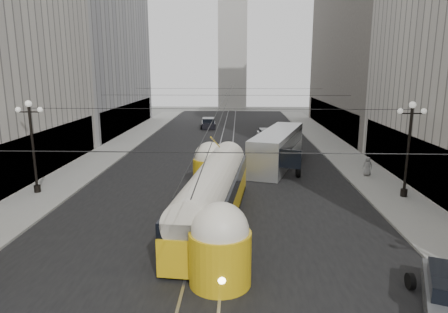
{
  "coord_description": "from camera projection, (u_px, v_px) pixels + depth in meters",
  "views": [
    {
      "loc": [
        1.42,
        -8.18,
        8.55
      ],
      "look_at": [
        0.55,
        15.33,
        3.39
      ],
      "focal_mm": 32.0,
      "sensor_mm": 36.0,
      "label": 1
    }
  ],
  "objects": [
    {
      "name": "distant_tower",
      "position": [
        233.0,
        38.0,
        84.75
      ],
      "size": [
        6.0,
        6.0,
        31.36
      ],
      "color": "#B2AFA8",
      "rests_on": "ground"
    },
    {
      "name": "pedestrian_sidewalk_right",
      "position": [
        368.0,
        166.0,
        32.02
      ],
      "size": [
        0.82,
        0.57,
        1.55
      ],
      "primitive_type": "imported",
      "rotation": [
        0.0,
        0.0,
        2.99
      ],
      "color": "slate",
      "rests_on": "sidewalk_right"
    },
    {
      "name": "streetcar",
      "position": [
        214.0,
        193.0,
        22.44
      ],
      "size": [
        3.87,
        15.89,
        3.49
      ],
      "color": "gold",
      "rests_on": "ground"
    },
    {
      "name": "road",
      "position": [
        225.0,
        153.0,
        41.59
      ],
      "size": [
        20.0,
        85.0,
        0.02
      ],
      "primitive_type": "cube",
      "color": "black",
      "rests_on": "ground"
    },
    {
      "name": "sedan_dark_far",
      "position": [
        208.0,
        123.0,
        59.03
      ],
      "size": [
        2.37,
        4.89,
        1.49
      ],
      "color": "black",
      "rests_on": "ground"
    },
    {
      "name": "sidewalk_right",
      "position": [
        333.0,
        147.0,
        44.56
      ],
      "size": [
        4.0,
        72.0,
        0.15
      ],
      "primitive_type": "cube",
      "color": "gray",
      "rests_on": "ground"
    },
    {
      "name": "catenary",
      "position": [
        226.0,
        97.0,
        39.34
      ],
      "size": [
        25.0,
        72.0,
        0.23
      ],
      "color": "black",
      "rests_on": "ground"
    },
    {
      "name": "sidewalk_left",
      "position": [
        121.0,
        145.0,
        45.43
      ],
      "size": [
        4.0,
        72.0,
        0.15
      ],
      "primitive_type": "cube",
      "color": "gray",
      "rests_on": "ground"
    },
    {
      "name": "lamppost_right_mid",
      "position": [
        409.0,
        144.0,
        26.18
      ],
      "size": [
        1.86,
        0.44,
        6.37
      ],
      "color": "black",
      "rests_on": "sidewalk_right"
    },
    {
      "name": "building_left_far",
      "position": [
        83.0,
        26.0,
        54.38
      ],
      "size": [
        12.6,
        28.6,
        28.6
      ],
      "color": "#999999",
      "rests_on": "ground"
    },
    {
      "name": "rail_right",
      "position": [
        232.0,
        153.0,
        41.56
      ],
      "size": [
        0.12,
        85.0,
        0.04
      ],
      "primitive_type": "cube",
      "color": "gray",
      "rests_on": "ground"
    },
    {
      "name": "sedan_white_far",
      "position": [
        266.0,
        135.0,
        49.12
      ],
      "size": [
        2.15,
        4.41,
        1.35
      ],
      "color": "silver",
      "rests_on": "ground"
    },
    {
      "name": "rail_left",
      "position": [
        218.0,
        153.0,
        41.62
      ],
      "size": [
        0.12,
        85.0,
        0.04
      ],
      "primitive_type": "cube",
      "color": "gray",
      "rests_on": "ground"
    },
    {
      "name": "lamppost_left_mid",
      "position": [
        32.0,
        141.0,
        27.09
      ],
      "size": [
        1.86,
        0.44,
        6.37
      ],
      "color": "black",
      "rests_on": "sidewalk_left"
    },
    {
      "name": "city_bus",
      "position": [
        278.0,
        146.0,
        36.0
      ],
      "size": [
        6.04,
        12.81,
        3.14
      ],
      "color": "#A6A9AB",
      "rests_on": "ground"
    },
    {
      "name": "building_right_far",
      "position": [
        381.0,
        9.0,
        52.5
      ],
      "size": [
        12.6,
        32.6,
        32.6
      ],
      "color": "#514C47",
      "rests_on": "ground"
    }
  ]
}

